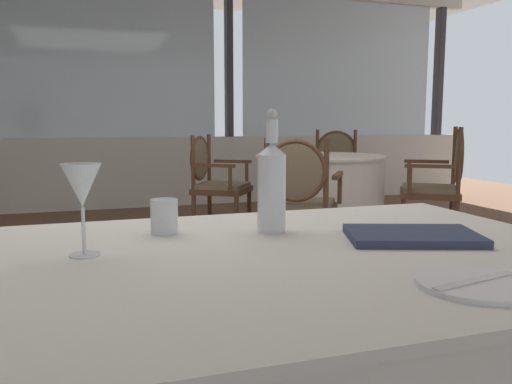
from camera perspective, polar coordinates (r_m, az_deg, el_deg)
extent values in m
plane|color=brown|center=(2.87, -13.49, -13.66)|extent=(13.08, 13.08, 0.00)
cube|color=beige|center=(6.48, -16.39, 1.97)|extent=(9.98, 0.12, 0.85)
cube|color=silver|center=(6.51, -16.85, 13.62)|extent=(2.75, 0.02, 1.79)
cube|color=silver|center=(7.30, 9.21, 13.16)|extent=(2.75, 0.02, 1.79)
cube|color=#333338|center=(6.72, -3.00, 13.73)|extent=(0.08, 0.14, 1.79)
cube|color=#333338|center=(8.12, 19.37, 12.27)|extent=(0.08, 0.14, 1.79)
cube|color=silver|center=(1.15, 2.19, -7.12)|extent=(1.48, 1.00, 0.02)
cylinder|color=white|center=(0.99, 22.88, -9.27)|extent=(0.20, 0.20, 0.01)
cube|color=silver|center=(0.99, 22.90, -8.98)|extent=(0.20, 0.06, 0.00)
cylinder|color=white|center=(1.35, 1.72, -0.15)|extent=(0.07, 0.07, 0.20)
cone|color=white|center=(1.34, 1.74, 4.76)|extent=(0.07, 0.07, 0.03)
cylinder|color=white|center=(1.34, 1.74, 6.68)|extent=(0.03, 0.03, 0.06)
sphere|color=silver|center=(1.34, 1.75, 8.49)|extent=(0.03, 0.03, 0.03)
cylinder|color=white|center=(1.18, -18.25, -6.54)|extent=(0.06, 0.06, 0.00)
cylinder|color=white|center=(1.17, -18.36, -4.03)|extent=(0.01, 0.01, 0.10)
cone|color=white|center=(1.15, -18.56, 0.69)|extent=(0.09, 0.09, 0.09)
cylinder|color=white|center=(1.36, -10.02, -2.63)|extent=(0.07, 0.07, 0.09)
cube|color=#2D3856|center=(1.32, 16.73, -4.61)|extent=(0.36, 0.29, 0.02)
cylinder|color=silver|center=(4.52, 7.10, 3.89)|extent=(1.12, 1.12, 0.02)
cylinder|color=silver|center=(4.56, 7.02, -0.81)|extent=(1.09, 1.09, 0.73)
cube|color=brown|center=(4.77, -3.73, 0.22)|extent=(0.64, 0.64, 0.05)
cube|color=#75664C|center=(4.77, -3.73, 0.73)|extent=(0.59, 0.59, 0.04)
cylinder|color=brown|center=(4.93, -0.75, -2.11)|extent=(0.04, 0.04, 0.39)
cylinder|color=brown|center=(4.56, -2.15, -2.93)|extent=(0.04, 0.04, 0.39)
cylinder|color=brown|center=(5.06, -5.10, -1.90)|extent=(0.04, 0.04, 0.39)
cylinder|color=brown|center=(4.69, -6.82, -2.67)|extent=(0.04, 0.04, 0.39)
cylinder|color=brown|center=(5.00, -5.17, 3.59)|extent=(0.04, 0.04, 0.48)
cylinder|color=brown|center=(4.63, -6.91, 3.24)|extent=(0.04, 0.04, 0.48)
ellipsoid|color=#75664C|center=(4.82, -6.18, 3.70)|extent=(0.26, 0.35, 0.40)
torus|color=brown|center=(4.82, -6.18, 3.70)|extent=(0.26, 0.36, 0.41)
cube|color=brown|center=(4.98, -2.59, 3.37)|extent=(0.33, 0.23, 0.03)
cylinder|color=brown|center=(4.94, -1.03, 2.07)|extent=(0.03, 0.03, 0.22)
cube|color=brown|center=(4.50, -4.56, 2.91)|extent=(0.33, 0.23, 0.03)
cylinder|color=brown|center=(4.47, -2.85, 1.47)|extent=(0.03, 0.03, 0.22)
cube|color=brown|center=(3.68, 4.96, -1.88)|extent=(0.64, 0.64, 0.05)
cube|color=#75664C|center=(3.67, 4.96, -1.22)|extent=(0.59, 0.59, 0.04)
cylinder|color=brown|center=(3.95, 2.59, -4.51)|extent=(0.04, 0.04, 0.40)
cylinder|color=brown|center=(3.88, 8.37, -4.80)|extent=(0.04, 0.04, 0.40)
cylinder|color=brown|center=(3.57, 1.15, -5.82)|extent=(0.04, 0.04, 0.40)
cylinder|color=brown|center=(3.50, 7.55, -6.18)|extent=(0.04, 0.04, 0.40)
cylinder|color=brown|center=(3.49, 1.17, 2.03)|extent=(0.04, 0.04, 0.48)
cylinder|color=brown|center=(3.41, 7.69, 1.84)|extent=(0.04, 0.04, 0.48)
ellipsoid|color=#75664C|center=(3.43, 4.35, 2.32)|extent=(0.35, 0.26, 0.40)
torus|color=brown|center=(3.43, 4.35, 2.32)|extent=(0.36, 0.26, 0.42)
cube|color=brown|center=(3.72, 1.26, 2.06)|extent=(0.23, 0.33, 0.03)
cylinder|color=brown|center=(3.87, 1.77, 0.63)|extent=(0.03, 0.03, 0.22)
cube|color=brown|center=(3.63, 8.95, 1.83)|extent=(0.23, 0.33, 0.03)
cylinder|color=brown|center=(3.78, 9.16, 0.38)|extent=(0.03, 0.03, 0.22)
cube|color=brown|center=(4.51, 18.42, -0.15)|extent=(0.64, 0.64, 0.05)
cube|color=#75664C|center=(4.51, 18.45, 0.39)|extent=(0.59, 0.59, 0.04)
cylinder|color=brown|center=(4.35, 15.78, -3.51)|extent=(0.04, 0.04, 0.43)
cylinder|color=brown|center=(4.74, 15.77, -2.59)|extent=(0.04, 0.04, 0.43)
cylinder|color=brown|center=(4.37, 21.04, -3.68)|extent=(0.04, 0.04, 0.43)
cylinder|color=brown|center=(4.76, 20.59, -2.76)|extent=(0.04, 0.04, 0.43)
cylinder|color=brown|center=(4.30, 21.38, 3.18)|extent=(0.04, 0.04, 0.52)
cylinder|color=brown|center=(4.70, 20.89, 3.54)|extent=(0.04, 0.04, 0.52)
ellipsoid|color=#75664C|center=(4.50, 21.33, 3.69)|extent=(0.26, 0.35, 0.44)
torus|color=brown|center=(4.50, 21.33, 3.69)|extent=(0.28, 0.39, 0.45)
cube|color=brown|center=(4.24, 18.46, 2.70)|extent=(0.33, 0.23, 0.03)
cylinder|color=brown|center=(4.24, 16.49, 1.29)|extent=(0.03, 0.03, 0.22)
cube|color=brown|center=(4.73, 18.16, 3.19)|extent=(0.33, 0.23, 0.03)
cylinder|color=brown|center=(4.74, 16.40, 1.93)|extent=(0.03, 0.03, 0.22)
cube|color=brown|center=(5.44, 8.44, 1.24)|extent=(0.64, 0.64, 0.05)
cube|color=#75664C|center=(5.44, 8.44, 1.69)|extent=(0.59, 0.59, 0.04)
cylinder|color=brown|center=(5.25, 10.28, -1.54)|extent=(0.04, 0.04, 0.41)
cylinder|color=brown|center=(5.30, 5.97, -1.38)|extent=(0.04, 0.04, 0.41)
cylinder|color=brown|center=(5.65, 10.65, -0.91)|extent=(0.04, 0.04, 0.41)
cylinder|color=brown|center=(5.69, 6.64, -0.76)|extent=(0.04, 0.04, 0.41)
cylinder|color=brown|center=(5.60, 10.78, 4.17)|extent=(0.04, 0.04, 0.50)
cylinder|color=brown|center=(5.64, 6.72, 4.28)|extent=(0.04, 0.04, 0.50)
ellipsoid|color=#75664C|center=(5.63, 8.77, 4.49)|extent=(0.35, 0.26, 0.42)
torus|color=brown|center=(5.63, 8.77, 4.49)|extent=(0.38, 0.26, 0.43)
cube|color=brown|center=(5.38, 11.11, 3.72)|extent=(0.23, 0.33, 0.03)
cylinder|color=brown|center=(5.24, 10.96, 2.42)|extent=(0.03, 0.03, 0.22)
cube|color=brown|center=(5.44, 5.84, 3.87)|extent=(0.23, 0.33, 0.03)
cylinder|color=brown|center=(5.31, 5.57, 2.59)|extent=(0.03, 0.03, 0.22)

